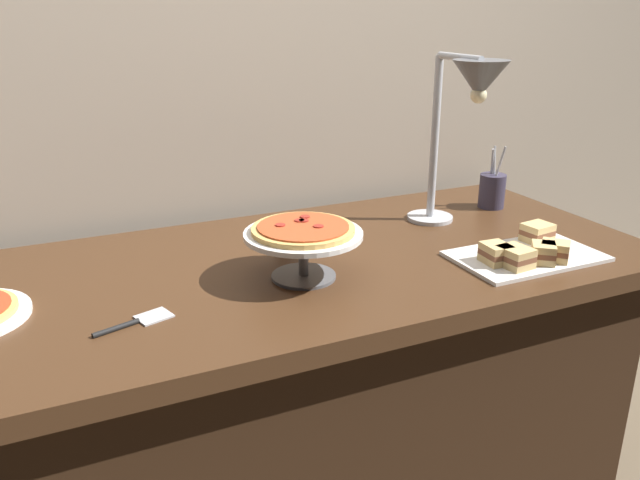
% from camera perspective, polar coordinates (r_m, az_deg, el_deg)
% --- Properties ---
extents(back_wall, '(4.40, 0.04, 2.40)m').
position_cam_1_polar(back_wall, '(2.02, -7.78, 14.77)').
color(back_wall, tan).
rests_on(back_wall, ground_plane).
extents(buffet_table, '(1.90, 0.84, 0.76)m').
position_cam_1_polar(buffet_table, '(1.83, -1.77, -12.85)').
color(buffet_table, '#422816').
rests_on(buffet_table, ground_plane).
extents(heat_lamp, '(0.15, 0.33, 0.50)m').
position_cam_1_polar(heat_lamp, '(1.81, 13.21, 12.18)').
color(heat_lamp, '#B7BABF').
rests_on(heat_lamp, buffet_table).
extents(pizza_plate_center, '(0.29, 0.29, 0.14)m').
position_cam_1_polar(pizza_plate_center, '(1.52, -1.50, 0.31)').
color(pizza_plate_center, '#595B60').
rests_on(pizza_plate_center, buffet_table).
extents(sandwich_platter, '(0.39, 0.23, 0.06)m').
position_cam_1_polar(sandwich_platter, '(1.74, 17.98, -1.04)').
color(sandwich_platter, white).
rests_on(sandwich_platter, buffet_table).
extents(sauce_cup_near, '(0.06, 0.06, 0.04)m').
position_cam_1_polar(sauce_cup_near, '(1.76, -3.11, 0.16)').
color(sauce_cup_near, black).
rests_on(sauce_cup_near, buffet_table).
extents(utensil_holder, '(0.08, 0.08, 0.21)m').
position_cam_1_polar(utensil_holder, '(2.16, 15.07, 4.31)').
color(utensil_holder, '#383347').
rests_on(utensil_holder, buffet_table).
extents(serving_spatula, '(0.17, 0.08, 0.01)m').
position_cam_1_polar(serving_spatula, '(1.40, -16.05, -7.03)').
color(serving_spatula, '#B7BABF').
rests_on(serving_spatula, buffet_table).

